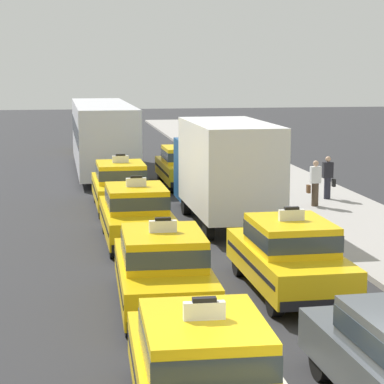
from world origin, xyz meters
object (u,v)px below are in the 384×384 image
taxi_left_nearest (203,372)px  taxi_left_sixth (94,136)px  taxi_left_second (163,268)px  bus_left_fifth (102,134)px  pedestrian_mid_block (328,178)px  taxi_right_second (289,254)px  pedestrian_near_crosswalk (315,183)px  taxi_right_fourth (183,165)px  taxi_left_third (136,213)px  box_truck_right_third (223,168)px  taxi_left_fourth (121,185)px

taxi_left_nearest → taxi_left_sixth: bearing=90.3°
taxi_left_second → bus_left_fifth: (-0.23, 20.86, 0.94)m
taxi_left_nearest → pedestrian_mid_block: taxi_left_nearest is taller
taxi_right_second → pedestrian_near_crosswalk: size_ratio=2.88×
taxi_left_nearest → taxi_right_fourth: bearing=82.1°
bus_left_fifth → pedestrian_near_crosswalk: (6.79, -10.79, -0.88)m
taxi_left_second → taxi_right_second: size_ratio=1.00×
taxi_left_third → bus_left_fifth: bus_left_fifth is taller
box_truck_right_third → pedestrian_near_crosswalk: 3.97m
taxi_left_second → taxi_left_sixth: (-0.34, 29.69, 0.00)m
taxi_left_fourth → box_truck_right_third: bearing=-42.1°
taxi_left_third → taxi_left_fourth: size_ratio=1.00×
taxi_left_nearest → taxi_left_fourth: bearing=89.8°
taxi_right_fourth → box_truck_right_third: bearing=-88.9°
taxi_left_third → pedestrian_near_crosswalk: (6.57, 4.11, 0.06)m
taxi_left_third → taxi_left_nearest: bearing=-90.6°
taxi_left_sixth → pedestrian_mid_block: 19.90m
taxi_left_third → box_truck_right_third: bearing=40.2°
bus_left_fifth → taxi_right_second: (3.12, -20.14, -0.94)m
taxi_left_fourth → bus_left_fifth: (-0.16, 9.58, 0.94)m
taxi_right_second → pedestrian_near_crosswalk: taxi_right_second is taller
taxi_left_nearest → pedestrian_near_crosswalk: taxi_left_nearest is taller
taxi_left_fourth → pedestrian_mid_block: (7.56, 0.11, 0.05)m
taxi_left_fourth → taxi_right_second: same height
bus_left_fifth → box_truck_right_third: bearing=-75.3°
taxi_right_second → pedestrian_near_crosswalk: bearing=68.6°
taxi_left_second → taxi_right_second: bearing=14.1°
taxi_left_second → taxi_right_second: (2.89, 0.72, 0.00)m
taxi_left_second → taxi_left_fourth: 11.28m
bus_left_fifth → taxi_left_sixth: (-0.11, 8.82, -0.94)m
box_truck_right_third → pedestrian_mid_block: (4.48, 2.89, -0.85)m
pedestrian_mid_block → taxi_left_fourth: bearing=-179.2°
taxi_left_third → taxi_left_sixth: (-0.33, 23.72, 0.00)m
pedestrian_near_crosswalk → pedestrian_mid_block: size_ratio=1.02×
bus_left_fifth → taxi_right_fourth: bearing=-57.3°
taxi_left_second → taxi_left_sixth: 29.69m
taxi_left_nearest → taxi_right_second: same height
box_truck_right_third → taxi_left_third: bearing=-139.8°
box_truck_right_third → bus_left_fifth: bearing=104.7°
taxi_right_second → pedestrian_mid_block: 11.62m
pedestrian_near_crosswalk → taxi_left_second: bearing=-123.1°
taxi_left_nearest → taxi_right_fourth: (2.99, 21.47, 0.00)m
taxi_left_third → taxi_left_sixth: same height
pedestrian_mid_block → taxi_left_sixth: bearing=113.2°
taxi_left_second → taxi_left_third: bearing=90.1°
taxi_right_fourth → pedestrian_mid_block: size_ratio=2.93×
taxi_left_third → taxi_left_second: bearing=-89.9°
taxi_left_third → bus_left_fifth: 14.93m
taxi_left_third → pedestrian_mid_block: (7.50, 5.43, 0.05)m
taxi_left_sixth → box_truck_right_third: size_ratio=0.66×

